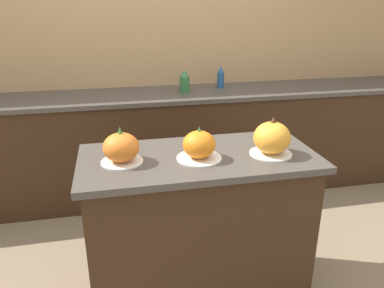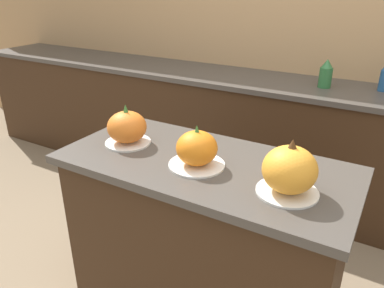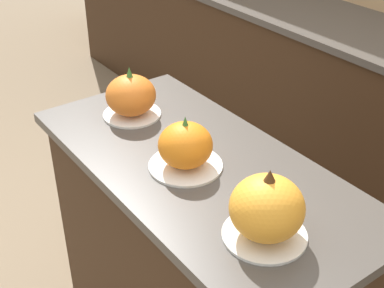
% 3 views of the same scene
% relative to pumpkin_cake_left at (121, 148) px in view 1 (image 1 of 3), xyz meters
% --- Properties ---
extents(wall_back, '(8.00, 0.06, 2.50)m').
position_rel_pumpkin_cake_left_xyz_m(wall_back, '(0.39, 1.66, 0.28)').
color(wall_back, tan).
rests_on(wall_back, ground_plane).
extents(kitchen_island, '(1.22, 0.58, 0.89)m').
position_rel_pumpkin_cake_left_xyz_m(kitchen_island, '(0.39, 0.01, -0.52)').
color(kitchen_island, '#382314').
rests_on(kitchen_island, ground_plane).
extents(back_counter, '(6.00, 0.60, 0.92)m').
position_rel_pumpkin_cake_left_xyz_m(back_counter, '(0.39, 1.33, -0.51)').
color(back_counter, '#382314').
rests_on(back_counter, ground_plane).
extents(pumpkin_cake_left, '(0.21, 0.21, 0.19)m').
position_rel_pumpkin_cake_left_xyz_m(pumpkin_cake_left, '(0.00, 0.00, 0.00)').
color(pumpkin_cake_left, white).
rests_on(pumpkin_cake_left, kitchen_island).
extents(pumpkin_cake_center, '(0.23, 0.23, 0.17)m').
position_rel_pumpkin_cake_left_xyz_m(pumpkin_cake_center, '(0.38, -0.04, -0.00)').
color(pumpkin_cake_center, white).
rests_on(pumpkin_cake_center, kitchen_island).
extents(pumpkin_cake_right, '(0.22, 0.22, 0.20)m').
position_rel_pumpkin_cake_left_xyz_m(pumpkin_cake_right, '(0.76, -0.06, 0.01)').
color(pumpkin_cake_right, white).
rests_on(pumpkin_cake_right, kitchen_island).
extents(bottle_tall, '(0.06, 0.06, 0.19)m').
position_rel_pumpkin_cake_left_xyz_m(bottle_tall, '(0.92, 1.43, 0.04)').
color(bottle_tall, '#235184').
rests_on(bottle_tall, back_counter).
extents(bottle_short, '(0.08, 0.08, 0.19)m').
position_rel_pumpkin_cake_left_xyz_m(bottle_short, '(0.58, 1.33, 0.04)').
color(bottle_short, '#2D6B38').
rests_on(bottle_short, back_counter).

